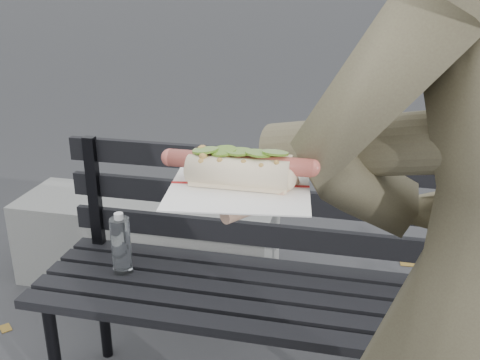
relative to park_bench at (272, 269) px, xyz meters
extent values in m
cylinder|color=black|center=(-0.66, 0.10, -0.30)|extent=(0.04, 0.04, 0.45)
cube|color=black|center=(0.01, -0.25, -0.06)|extent=(1.50, 0.07, 0.03)
cube|color=black|center=(0.01, -0.16, -0.06)|extent=(1.50, 0.07, 0.03)
cube|color=black|center=(0.01, -0.07, -0.06)|extent=(1.50, 0.07, 0.03)
cube|color=black|center=(0.01, 0.02, -0.06)|extent=(1.50, 0.07, 0.03)
cube|color=black|center=(0.01, 0.11, -0.06)|extent=(1.50, 0.07, 0.03)
cube|color=black|center=(-0.66, 0.12, 0.15)|extent=(0.04, 0.03, 0.42)
cube|color=black|center=(0.01, 0.14, 0.05)|extent=(1.50, 0.02, 0.08)
cube|color=black|center=(0.01, 0.14, 0.18)|extent=(1.50, 0.02, 0.08)
cube|color=black|center=(0.01, 0.14, 0.31)|extent=(1.50, 0.02, 0.08)
cylinder|color=white|center=(-0.49, -0.05, 0.05)|extent=(0.06, 0.06, 0.19)
cylinder|color=white|center=(-0.49, -0.05, 0.16)|extent=(0.03, 0.03, 0.02)
cube|color=slate|center=(-0.71, 0.67, -0.32)|extent=(1.20, 0.40, 0.40)
cylinder|color=brown|center=(0.34, -0.75, 0.67)|extent=(0.51, 0.23, 0.19)
cylinder|color=#D8A384|center=(0.13, -0.83, 0.61)|extent=(0.09, 0.08, 0.07)
ellipsoid|color=#D8A384|center=(0.09, -0.84, 0.60)|extent=(0.10, 0.11, 0.03)
cylinder|color=#D8A384|center=(0.04, -0.87, 0.60)|extent=(0.05, 0.02, 0.02)
cylinder|color=#D8A384|center=(0.04, -0.85, 0.60)|extent=(0.05, 0.02, 0.02)
cylinder|color=#D8A384|center=(0.04, -0.83, 0.60)|extent=(0.05, 0.02, 0.02)
cylinder|color=#D8A384|center=(0.04, -0.81, 0.60)|extent=(0.05, 0.02, 0.02)
cylinder|color=#D8A384|center=(0.10, -0.90, 0.60)|extent=(0.04, 0.05, 0.02)
cube|color=white|center=(0.09, -0.84, 0.62)|extent=(0.21, 0.21, 0.00)
cube|color=#B21E1E|center=(0.09, -0.84, 0.62)|extent=(0.19, 0.03, 0.00)
cylinder|color=#B65246|center=(0.09, -0.84, 0.65)|extent=(0.20, 0.02, 0.02)
sphere|color=#B65246|center=(-0.01, -0.84, 0.65)|extent=(0.03, 0.02, 0.02)
sphere|color=#B65246|center=(0.19, -0.84, 0.65)|extent=(0.02, 0.02, 0.02)
sphere|color=#9E6B2D|center=(0.03, -0.83, 0.66)|extent=(0.01, 0.01, 0.01)
sphere|color=#9E6B2D|center=(0.06, -0.84, 0.66)|extent=(0.01, 0.01, 0.01)
sphere|color=#9E6B2D|center=(0.10, -0.83, 0.66)|extent=(0.01, 0.01, 0.01)
sphere|color=#9E6B2D|center=(0.15, -0.82, 0.65)|extent=(0.01, 0.01, 0.01)
sphere|color=#9E6B2D|center=(0.14, -0.83, 0.66)|extent=(0.01, 0.01, 0.01)
sphere|color=#9E6B2D|center=(0.04, -0.85, 0.65)|extent=(0.01, 0.01, 0.01)
sphere|color=#9E6B2D|center=(0.12, -0.84, 0.65)|extent=(0.01, 0.01, 0.01)
sphere|color=#9E6B2D|center=(0.06, -0.85, 0.65)|extent=(0.01, 0.01, 0.01)
sphere|color=#9E6B2D|center=(0.10, -0.86, 0.66)|extent=(0.01, 0.01, 0.01)
sphere|color=#9E6B2D|center=(0.14, -0.85, 0.65)|extent=(0.01, 0.01, 0.01)
sphere|color=#9E6B2D|center=(0.07, -0.85, 0.66)|extent=(0.01, 0.01, 0.01)
sphere|color=#9E6B2D|center=(0.14, -0.86, 0.66)|extent=(0.01, 0.01, 0.01)
sphere|color=#9E6B2D|center=(0.13, -0.87, 0.66)|extent=(0.01, 0.01, 0.01)
sphere|color=#9E6B2D|center=(0.04, -0.86, 0.66)|extent=(0.01, 0.01, 0.01)
sphere|color=#9E6B2D|center=(0.07, -0.86, 0.66)|extent=(0.01, 0.01, 0.01)
sphere|color=#9E6B2D|center=(0.15, -0.84, 0.66)|extent=(0.01, 0.01, 0.01)
sphere|color=#9E6B2D|center=(0.07, -0.82, 0.66)|extent=(0.01, 0.01, 0.01)
sphere|color=#9E6B2D|center=(0.03, -0.83, 0.66)|extent=(0.01, 0.01, 0.01)
sphere|color=#9E6B2D|center=(0.04, -0.86, 0.65)|extent=(0.01, 0.01, 0.01)
sphere|color=#9E6B2D|center=(0.05, -0.82, 0.66)|extent=(0.01, 0.01, 0.01)
sphere|color=#9E6B2D|center=(0.06, -0.85, 0.65)|extent=(0.01, 0.01, 0.01)
sphere|color=#9E6B2D|center=(0.08, -0.85, 0.66)|extent=(0.01, 0.01, 0.01)
cylinder|color=#5B8524|center=(0.04, -0.84, 0.66)|extent=(0.04, 0.04, 0.01)
cylinder|color=#5B8524|center=(0.07, -0.84, 0.67)|extent=(0.04, 0.04, 0.01)
cylinder|color=#5B8524|center=(0.09, -0.84, 0.67)|extent=(0.04, 0.04, 0.00)
cylinder|color=#5B8524|center=(0.12, -0.84, 0.67)|extent=(0.04, 0.04, 0.01)
cylinder|color=#5B8524|center=(0.14, -0.84, 0.67)|extent=(0.04, 0.04, 0.01)
cube|color=brown|center=(-1.15, 0.16, -0.52)|extent=(0.07, 0.07, 0.00)
cube|color=brown|center=(-1.04, 1.17, -0.52)|extent=(0.05, 0.04, 0.00)
cube|color=brown|center=(0.52, 1.10, -0.52)|extent=(0.08, 0.06, 0.00)
cube|color=brown|center=(0.37, 0.33, -0.52)|extent=(0.07, 0.07, 0.00)
camera|label=1|loc=(0.25, -1.54, 0.90)|focal=42.00mm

